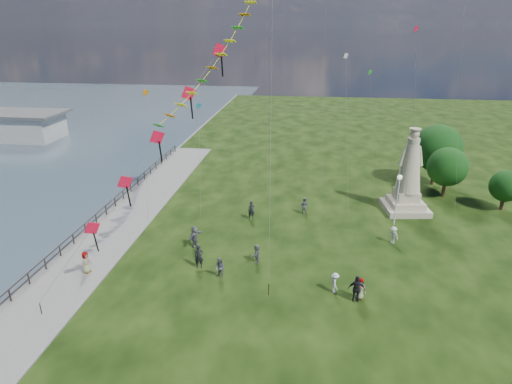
# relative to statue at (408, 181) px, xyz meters

# --- Properties ---
(waterfront) EXTENTS (200.00, 200.00, 1.51)m
(waterfront) POSITION_rel_statue_xyz_m (-27.65, -9.84, -3.18)
(waterfront) COLOR #364651
(waterfront) RESTS_ON ground
(statue) EXTENTS (4.55, 4.55, 8.25)m
(statue) POSITION_rel_statue_xyz_m (0.00, 0.00, 0.00)
(statue) COLOR #B8AD8B
(statue) RESTS_ON ground
(lamppost) EXTENTS (0.45, 0.45, 4.82)m
(lamppost) POSITION_rel_statue_xyz_m (-1.57, -3.42, 0.36)
(lamppost) COLOR silver
(lamppost) RESTS_ON ground
(tree_row) EXTENTS (9.17, 10.75, 6.94)m
(tree_row) POSITION_rel_statue_xyz_m (5.23, 6.18, 0.69)
(tree_row) COLOR #382314
(tree_row) RESTS_ON ground
(person_0) EXTENTS (0.76, 0.59, 1.87)m
(person_0) POSITION_rel_statue_xyz_m (-17.45, -12.98, -2.18)
(person_0) COLOR black
(person_0) RESTS_ON ground
(person_1) EXTENTS (0.92, 0.80, 1.61)m
(person_1) POSITION_rel_statue_xyz_m (-15.60, -14.20, -2.31)
(person_1) COLOR #595960
(person_1) RESTS_ON ground
(person_2) EXTENTS (0.67, 1.03, 1.48)m
(person_2) POSITION_rel_statue_xyz_m (-7.47, -14.93, -2.37)
(person_2) COLOR silver
(person_2) RESTS_ON ground
(person_3) EXTENTS (1.16, 0.65, 1.92)m
(person_3) POSITION_rel_statue_xyz_m (-6.11, -15.81, -2.16)
(person_3) COLOR black
(person_3) RESTS_ON ground
(person_4) EXTENTS (0.79, 0.51, 1.56)m
(person_4) POSITION_rel_statue_xyz_m (-5.84, -15.49, -2.34)
(person_4) COLOR #595960
(person_4) RESTS_ON ground
(person_5) EXTENTS (1.31, 1.84, 1.82)m
(person_5) POSITION_rel_statue_xyz_m (-18.62, -9.75, -2.20)
(person_5) COLOR #595960
(person_5) RESTS_ON ground
(person_6) EXTENTS (0.74, 0.61, 1.76)m
(person_6) POSITION_rel_statue_xyz_m (-14.74, -3.84, -2.24)
(person_6) COLOR black
(person_6) RESTS_ON ground
(person_7) EXTENTS (0.92, 0.73, 1.66)m
(person_7) POSITION_rel_statue_xyz_m (-9.85, -1.97, -2.29)
(person_7) COLOR #595960
(person_7) RESTS_ON ground
(person_8) EXTENTS (1.05, 1.03, 1.50)m
(person_8) POSITION_rel_statue_xyz_m (-2.32, -7.12, -2.37)
(person_8) COLOR silver
(person_8) RESTS_ON ground
(person_10) EXTENTS (0.70, 0.92, 1.68)m
(person_10) POSITION_rel_statue_xyz_m (-25.45, -14.84, -2.28)
(person_10) COLOR #595960
(person_10) RESTS_ON ground
(person_11) EXTENTS (0.72, 1.44, 1.50)m
(person_11) POSITION_rel_statue_xyz_m (-13.25, -11.63, -2.37)
(person_11) COLOR #595960
(person_11) RESTS_ON ground
(red_kite_train) EXTENTS (10.49, 9.35, 16.04)m
(red_kite_train) POSITION_rel_statue_xyz_m (-19.65, -14.24, 6.78)
(red_kite_train) COLOR black
(red_kite_train) RESTS_ON ground
(small_kites) EXTENTS (29.27, 17.17, 33.75)m
(small_kites) POSITION_rel_statue_xyz_m (-9.02, 4.41, 11.82)
(small_kites) COLOR teal
(small_kites) RESTS_ON ground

